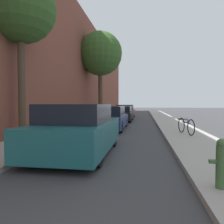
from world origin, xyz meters
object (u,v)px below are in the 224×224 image
object	(u,v)px
parked_car_navy	(109,118)
street_tree_far	(100,54)
parked_car_black	(122,114)
street_tree_near	(20,8)
parked_car_teal	(78,130)
fire_hydrant	(222,163)
bicycle	(186,126)
parked_car_red	(125,111)

from	to	relation	value
parked_car_navy	street_tree_far	distance (m)	7.99
parked_car_navy	parked_car_black	size ratio (longest dim) A/B	1.00
street_tree_near	parked_car_teal	bearing A→B (deg)	-29.91
parked_car_navy	fire_hydrant	world-z (taller)	parked_car_navy
bicycle	parked_car_teal	bearing A→B (deg)	-147.46
fire_hydrant	parked_car_teal	bearing A→B (deg)	142.98
parked_car_black	street_tree_near	distance (m)	11.25
parked_car_black	fire_hydrant	xyz separation A→B (m)	(3.06, -13.89, -0.09)
street_tree_near	parked_car_navy	bearing A→B (deg)	59.63
parked_car_teal	fire_hydrant	size ratio (longest dim) A/B	4.99
parked_car_black	fire_hydrant	bearing A→B (deg)	-77.57
parked_car_navy	parked_car_red	size ratio (longest dim) A/B	1.09
parked_car_teal	bicycle	xyz separation A→B (m)	(3.71, 3.81, -0.21)
street_tree_far	bicycle	distance (m)	11.09
parked_car_teal	street_tree_near	xyz separation A→B (m)	(-2.66, 1.53, 4.30)
parked_car_teal	bicycle	bearing A→B (deg)	45.75
parked_car_teal	parked_car_red	xyz separation A→B (m)	(-0.10, 16.86, -0.05)
parked_car_navy	street_tree_near	world-z (taller)	street_tree_near
parked_car_teal	parked_car_red	bearing A→B (deg)	90.36
parked_car_navy	street_tree_far	world-z (taller)	street_tree_far
parked_car_teal	parked_car_black	bearing A→B (deg)	89.73
street_tree_far	parked_car_black	bearing A→B (deg)	-11.70
parked_car_red	street_tree_far	distance (m)	7.23
street_tree_near	fire_hydrant	distance (m)	8.26
parked_car_black	street_tree_near	size ratio (longest dim) A/B	0.73
parked_car_teal	street_tree_near	size ratio (longest dim) A/B	0.63
parked_car_red	fire_hydrant	bearing A→B (deg)	-80.49
parked_car_navy	parked_car_black	bearing A→B (deg)	88.75
fire_hydrant	bicycle	size ratio (longest dim) A/B	0.48
parked_car_teal	parked_car_black	world-z (taller)	parked_car_teal
street_tree_far	fire_hydrant	bearing A→B (deg)	-70.95
street_tree_far	bicycle	world-z (taller)	street_tree_far
bicycle	fire_hydrant	bearing A→B (deg)	-108.75
parked_car_black	fire_hydrant	size ratio (longest dim) A/B	5.74
parked_car_teal	parked_car_navy	bearing A→B (deg)	90.65
street_tree_far	bicycle	size ratio (longest dim) A/B	4.49
parked_car_black	bicycle	world-z (taller)	parked_car_black
parked_car_navy	street_tree_near	xyz separation A→B (m)	(-2.59, -4.42, 4.36)
street_tree_near	bicycle	xyz separation A→B (m)	(6.37, 2.28, -4.51)
parked_car_navy	parked_car_red	distance (m)	10.91
parked_car_navy	bicycle	world-z (taller)	parked_car_navy
parked_car_black	parked_car_red	xyz separation A→B (m)	(-0.16, 5.32, 0.02)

